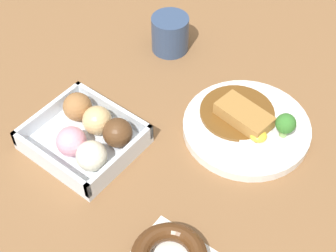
{
  "coord_description": "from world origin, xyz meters",
  "views": [
    {
      "loc": [
        -0.35,
        0.46,
        0.69
      ],
      "look_at": [
        0.01,
        0.0,
        0.03
      ],
      "focal_mm": 53.16,
      "sensor_mm": 36.0,
      "label": 1
    }
  ],
  "objects": [
    {
      "name": "curry_plate",
      "position": [
        -0.09,
        -0.1,
        0.01
      ],
      "size": [
        0.23,
        0.23,
        0.07
      ],
      "color": "white",
      "rests_on": "ground_plane"
    },
    {
      "name": "coffee_mug",
      "position": [
        0.16,
        -0.2,
        0.04
      ],
      "size": [
        0.08,
        0.08,
        0.08
      ],
      "primitive_type": "cylinder",
      "color": "#33476B",
      "rests_on": "ground_plane"
    },
    {
      "name": "ground_plane",
      "position": [
        0.0,
        0.0,
        0.0
      ],
      "size": [
        1.6,
        1.6,
        0.0
      ],
      "primitive_type": "plane",
      "color": "brown"
    },
    {
      "name": "donut_box",
      "position": [
        0.11,
        0.1,
        0.03
      ],
      "size": [
        0.18,
        0.16,
        0.06
      ],
      "color": "silver",
      "rests_on": "ground_plane"
    }
  ]
}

